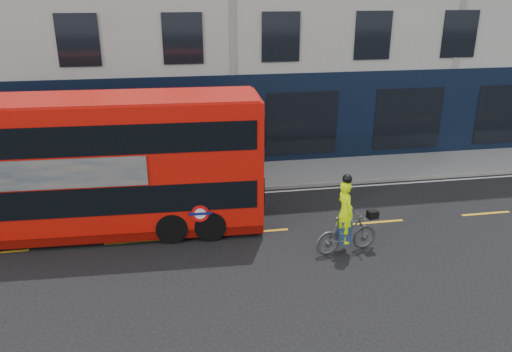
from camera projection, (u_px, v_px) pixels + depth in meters
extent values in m
plane|color=black|center=(270.00, 254.00, 14.75)|extent=(120.00, 120.00, 0.00)
cube|color=slate|center=(239.00, 176.00, 20.72)|extent=(60.00, 3.00, 0.12)
cube|color=gray|center=(245.00, 189.00, 19.34)|extent=(60.00, 0.12, 0.13)
cube|color=black|center=(234.00, 122.00, 21.40)|extent=(50.00, 0.08, 4.00)
cube|color=silver|center=(246.00, 194.00, 19.08)|extent=(58.00, 0.10, 0.01)
cube|color=red|center=(85.00, 162.00, 15.35)|extent=(10.87, 2.87, 3.87)
cube|color=#670804|center=(93.00, 223.00, 16.08)|extent=(10.86, 2.82, 0.29)
cube|color=black|center=(89.00, 187.00, 15.65)|extent=(10.44, 2.89, 0.88)
cube|color=black|center=(81.00, 130.00, 14.99)|extent=(10.44, 2.89, 0.88)
cube|color=#AA130B|center=(77.00, 99.00, 14.65)|extent=(10.65, 2.76, 0.08)
cube|color=black|center=(259.00, 179.00, 16.32)|extent=(0.13, 2.20, 0.88)
cube|color=black|center=(259.00, 124.00, 15.66)|extent=(0.13, 2.20, 0.88)
cube|color=gray|center=(41.00, 175.00, 14.04)|extent=(5.88, 0.27, 0.88)
cylinder|color=red|center=(200.00, 214.00, 15.10)|extent=(0.55, 0.04, 0.55)
cylinder|color=white|center=(200.00, 214.00, 15.10)|extent=(0.35, 0.03, 0.35)
cube|color=#0C1459|center=(200.00, 214.00, 15.09)|extent=(0.69, 0.05, 0.09)
cylinder|color=black|center=(209.00, 211.00, 16.48)|extent=(1.08, 2.54, 0.98)
cylinder|color=black|center=(173.00, 213.00, 16.33)|extent=(1.08, 2.54, 0.98)
imported|color=#4A4C4F|center=(347.00, 234.00, 14.71)|extent=(2.04, 0.88, 1.19)
imported|color=#BCEF02|center=(345.00, 212.00, 14.42)|extent=(0.56, 0.75, 1.88)
cube|color=black|center=(373.00, 214.00, 14.79)|extent=(0.34, 0.28, 0.24)
cube|color=navy|center=(344.00, 231.00, 14.64)|extent=(0.39, 0.46, 0.75)
sphere|color=black|center=(347.00, 179.00, 14.06)|extent=(0.28, 0.28, 0.28)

